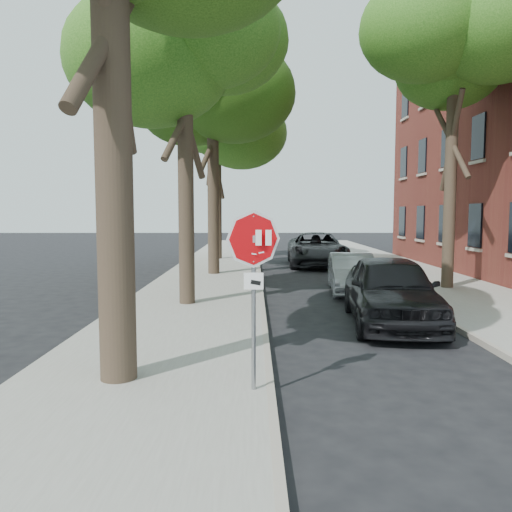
{
  "coord_description": "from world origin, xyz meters",
  "views": [
    {
      "loc": [
        -0.7,
        -7.08,
        2.69
      ],
      "look_at": [
        -0.66,
        0.29,
        2.05
      ],
      "focal_mm": 35.0,
      "sensor_mm": 36.0,
      "label": 1
    }
  ],
  "objects_px": {
    "tree_far": "(217,131)",
    "car_b": "(352,273)",
    "tree_mid_b": "(212,84)",
    "car_a": "(391,290)",
    "car_d": "(317,249)",
    "tree_mid_a": "(184,34)",
    "stop_sign": "(254,265)",
    "tree_right": "(452,78)"
  },
  "relations": [
    {
      "from": "tree_far",
      "to": "car_b",
      "type": "relative_size",
      "value": 2.33
    },
    {
      "from": "tree_mid_b",
      "to": "tree_far",
      "type": "xyz_separation_m",
      "value": [
        -0.3,
        6.99,
        -0.78
      ]
    },
    {
      "from": "car_a",
      "to": "car_d",
      "type": "height_order",
      "value": "car_d"
    },
    {
      "from": "tree_mid_a",
      "to": "car_b",
      "type": "bearing_deg",
      "value": 24.85
    },
    {
      "from": "car_a",
      "to": "car_d",
      "type": "bearing_deg",
      "value": 96.3
    },
    {
      "from": "tree_mid_a",
      "to": "tree_mid_b",
      "type": "bearing_deg",
      "value": 88.37
    },
    {
      "from": "tree_far",
      "to": "car_a",
      "type": "height_order",
      "value": "tree_far"
    },
    {
      "from": "stop_sign",
      "to": "car_a",
      "type": "height_order",
      "value": "stop_sign"
    },
    {
      "from": "tree_mid_a",
      "to": "car_a",
      "type": "distance_m",
      "value": 8.86
    },
    {
      "from": "tree_mid_a",
      "to": "car_b",
      "type": "height_order",
      "value": "tree_mid_a"
    },
    {
      "from": "tree_mid_b",
      "to": "car_a",
      "type": "distance_m",
      "value": 12.81
    },
    {
      "from": "stop_sign",
      "to": "tree_mid_a",
      "type": "relative_size",
      "value": 0.27
    },
    {
      "from": "car_b",
      "to": "stop_sign",
      "type": "bearing_deg",
      "value": -103.95
    },
    {
      "from": "car_a",
      "to": "car_b",
      "type": "xyz_separation_m",
      "value": [
        0.0,
        4.77,
        -0.18
      ]
    },
    {
      "from": "car_d",
      "to": "car_a",
      "type": "bearing_deg",
      "value": -86.93
    },
    {
      "from": "tree_mid_a",
      "to": "tree_far",
      "type": "height_order",
      "value": "tree_mid_a"
    },
    {
      "from": "stop_sign",
      "to": "tree_mid_b",
      "type": "height_order",
      "value": "tree_mid_b"
    },
    {
      "from": "tree_mid_a",
      "to": "car_d",
      "type": "xyz_separation_m",
      "value": [
        5.11,
        10.95,
        -6.76
      ]
    },
    {
      "from": "stop_sign",
      "to": "tree_mid_b",
      "type": "distance_m",
      "value": 15.48
    },
    {
      "from": "car_d",
      "to": "tree_mid_a",
      "type": "bearing_deg",
      "value": -112.43
    },
    {
      "from": "tree_far",
      "to": "car_d",
      "type": "height_order",
      "value": "tree_far"
    },
    {
      "from": "stop_sign",
      "to": "tree_mid_a",
      "type": "xyz_separation_m",
      "value": [
        -1.92,
        7.14,
        5.66
      ]
    },
    {
      "from": "tree_far",
      "to": "car_d",
      "type": "distance_m",
      "value": 8.77
    },
    {
      "from": "tree_mid_a",
      "to": "car_a",
      "type": "xyz_separation_m",
      "value": [
        5.22,
        -2.35,
        -6.77
      ]
    },
    {
      "from": "stop_sign",
      "to": "car_b",
      "type": "relative_size",
      "value": 0.65
    },
    {
      "from": "tree_far",
      "to": "tree_right",
      "type": "bearing_deg",
      "value": -51.66
    },
    {
      "from": "car_a",
      "to": "stop_sign",
      "type": "bearing_deg",
      "value": -118.73
    },
    {
      "from": "tree_far",
      "to": "tree_right",
      "type": "xyz_separation_m",
      "value": [
        8.7,
        -11.0,
        0.0
      ]
    },
    {
      "from": "tree_mid_a",
      "to": "tree_right",
      "type": "bearing_deg",
      "value": 19.19
    },
    {
      "from": "tree_far",
      "to": "tree_mid_a",
      "type": "bearing_deg",
      "value": -89.6
    },
    {
      "from": "stop_sign",
      "to": "tree_far",
      "type": "height_order",
      "value": "tree_far"
    },
    {
      "from": "tree_right",
      "to": "car_b",
      "type": "distance_m",
      "value": 7.4
    },
    {
      "from": "stop_sign",
      "to": "tree_far",
      "type": "xyz_separation_m",
      "value": [
        -2.02,
        21.14,
        5.26
      ]
    },
    {
      "from": "car_b",
      "to": "tree_right",
      "type": "bearing_deg",
      "value": 14.75
    },
    {
      "from": "car_a",
      "to": "car_d",
      "type": "distance_m",
      "value": 13.3
    },
    {
      "from": "tree_mid_a",
      "to": "tree_far",
      "type": "xyz_separation_m",
      "value": [
        -0.1,
        13.99,
        -0.39
      ]
    },
    {
      "from": "tree_mid_b",
      "to": "car_a",
      "type": "relative_size",
      "value": 2.1
    },
    {
      "from": "tree_mid_b",
      "to": "car_a",
      "type": "xyz_separation_m",
      "value": [
        5.02,
        -9.35,
        -7.16
      ]
    },
    {
      "from": "tree_mid_b",
      "to": "car_d",
      "type": "bearing_deg",
      "value": 38.78
    },
    {
      "from": "stop_sign",
      "to": "tree_mid_a",
      "type": "distance_m",
      "value": 9.31
    },
    {
      "from": "tree_right",
      "to": "car_d",
      "type": "height_order",
      "value": "tree_right"
    },
    {
      "from": "stop_sign",
      "to": "tree_right",
      "type": "height_order",
      "value": "tree_right"
    }
  ]
}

